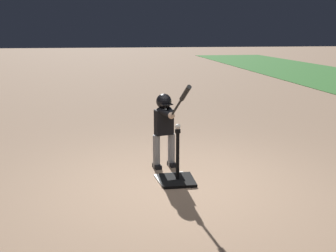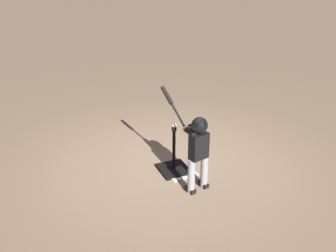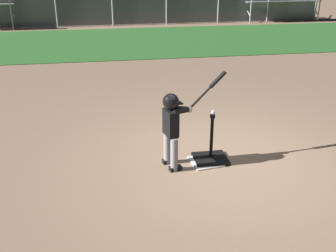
% 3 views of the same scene
% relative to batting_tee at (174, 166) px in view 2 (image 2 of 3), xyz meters
% --- Properties ---
extents(ground_plane, '(90.00, 90.00, 0.00)m').
position_rel_batting_tee_xyz_m(ground_plane, '(0.21, -0.03, -0.09)').
color(ground_plane, '#93755B').
extents(home_plate, '(0.50, 0.50, 0.02)m').
position_rel_batting_tee_xyz_m(home_plate, '(-0.09, -0.05, -0.08)').
color(home_plate, white).
rests_on(home_plate, ground_plane).
extents(batting_tee, '(0.50, 0.45, 0.74)m').
position_rel_batting_tee_xyz_m(batting_tee, '(0.00, 0.00, 0.00)').
color(batting_tee, black).
rests_on(batting_tee, ground_plane).
extents(batter_child, '(0.96, 0.43, 1.36)m').
position_rel_batting_tee_xyz_m(batter_child, '(-0.59, -0.09, 0.64)').
color(batter_child, gray).
rests_on(batter_child, ground_plane).
extents(baseball, '(0.07, 0.07, 0.07)m').
position_rel_batting_tee_xyz_m(baseball, '(0.00, -0.00, 0.69)').
color(baseball, white).
rests_on(baseball, batting_tee).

